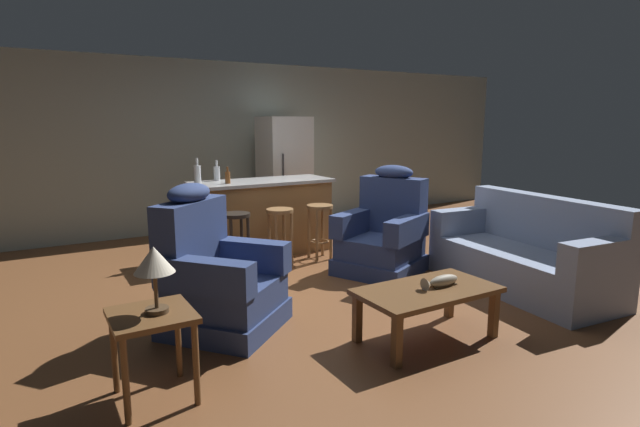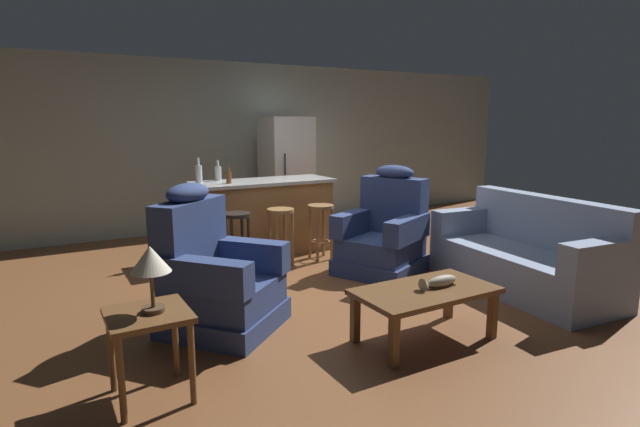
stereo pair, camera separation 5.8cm
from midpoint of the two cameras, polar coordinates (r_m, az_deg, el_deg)
The scene contains 17 objects.
ground_plane at distance 5.44m, azimuth -0.88°, elevation -7.63°, with size 12.00×12.00×0.00m.
back_wall at distance 8.04m, azimuth -12.11°, elevation 7.49°, with size 12.00×0.05×2.60m.
coffee_table at distance 4.00m, azimuth 11.73°, elevation -9.12°, with size 1.10×0.60×0.42m.
fish_figurine at distance 4.03m, azimuth 13.22°, elevation -7.57°, with size 0.34×0.10×0.10m.
couch at distance 5.50m, azimuth 22.18°, elevation -4.51°, with size 1.02×1.97×0.94m.
recliner_near_lamp at distance 4.22m, azimuth -12.20°, elevation -7.27°, with size 1.18×1.18×1.20m.
recliner_near_island at distance 5.69m, azimuth 7.00°, elevation -2.46°, with size 1.12×1.12×1.20m.
end_table at distance 3.27m, azimuth -19.12°, elevation -12.27°, with size 0.48×0.48×0.56m.
table_lamp at distance 3.13m, azimuth -18.94°, elevation -5.37°, with size 0.24×0.24×0.41m.
kitchen_island at distance 6.49m, azimuth -6.81°, elevation -0.35°, with size 1.80×0.70×0.95m.
bar_stool_left at distance 5.69m, azimuth -9.82°, elevation -2.02°, with size 0.32×0.32×0.68m.
bar_stool_middle at distance 5.90m, azimuth -4.87°, elevation -1.46°, with size 0.32×0.32×0.68m.
bar_stool_right at distance 6.15m, azimuth -0.30°, elevation -0.93°, with size 0.32×0.32×0.68m.
refrigerator at distance 7.89m, azimuth -4.30°, elevation 4.58°, with size 0.70×0.69×1.76m.
bottle_tall_green at distance 6.14m, azimuth -10.78°, elevation 4.10°, with size 0.06×0.06×0.20m.
bottle_short_amber at distance 6.28m, azimuth -14.10°, elevation 4.46°, with size 0.08×0.08×0.30m.
bottle_wine_dark at distance 6.48m, azimuth -11.97°, elevation 4.56°, with size 0.08×0.08×0.25m.
Camera 1 is at (-2.58, -4.47, 1.69)m, focal length 28.00 mm.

